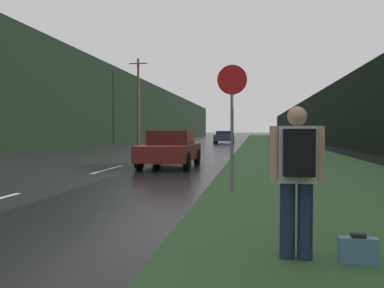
{
  "coord_description": "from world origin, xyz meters",
  "views": [
    {
      "loc": [
        5.05,
        -1.43,
        1.36
      ],
      "look_at": [
        2.59,
        14.91,
        0.82
      ],
      "focal_mm": 38.0,
      "sensor_mm": 36.0,
      "label": 1
    }
  ],
  "objects_px": {
    "stop_sign": "(232,115)",
    "suitcase": "(358,251)",
    "car_passing_near": "(171,149)",
    "hitchhiker_with_backpack": "(297,173)",
    "car_passing_far": "(224,137)"
  },
  "relations": [
    {
      "from": "car_passing_far",
      "to": "hitchhiker_with_backpack",
      "type": "bearing_deg",
      "value": 95.1
    },
    {
      "from": "stop_sign",
      "to": "suitcase",
      "type": "xyz_separation_m",
      "value": [
        1.52,
        -4.65,
        -1.55
      ]
    },
    {
      "from": "car_passing_near",
      "to": "suitcase",
      "type": "bearing_deg",
      "value": 111.18
    },
    {
      "from": "suitcase",
      "to": "car_passing_far",
      "type": "bearing_deg",
      "value": 96.13
    },
    {
      "from": "stop_sign",
      "to": "hitchhiker_with_backpack",
      "type": "xyz_separation_m",
      "value": [
        0.91,
        -4.62,
        -0.77
      ]
    },
    {
      "from": "car_passing_near",
      "to": "car_passing_far",
      "type": "height_order",
      "value": "car_passing_near"
    },
    {
      "from": "suitcase",
      "to": "stop_sign",
      "type": "bearing_deg",
      "value": 108.26
    },
    {
      "from": "hitchhiker_with_backpack",
      "to": "suitcase",
      "type": "xyz_separation_m",
      "value": [
        0.61,
        -0.02,
        -0.79
      ]
    },
    {
      "from": "suitcase",
      "to": "car_passing_far",
      "type": "relative_size",
      "value": 0.09
    },
    {
      "from": "stop_sign",
      "to": "hitchhiker_with_backpack",
      "type": "relative_size",
      "value": 1.73
    },
    {
      "from": "stop_sign",
      "to": "car_passing_near",
      "type": "relative_size",
      "value": 0.68
    },
    {
      "from": "hitchhiker_with_backpack",
      "to": "car_passing_far",
      "type": "relative_size",
      "value": 0.37
    },
    {
      "from": "car_passing_near",
      "to": "car_passing_far",
      "type": "distance_m",
      "value": 28.74
    },
    {
      "from": "stop_sign",
      "to": "suitcase",
      "type": "relative_size",
      "value": 7.31
    },
    {
      "from": "suitcase",
      "to": "car_passing_near",
      "type": "height_order",
      "value": "car_passing_near"
    }
  ]
}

